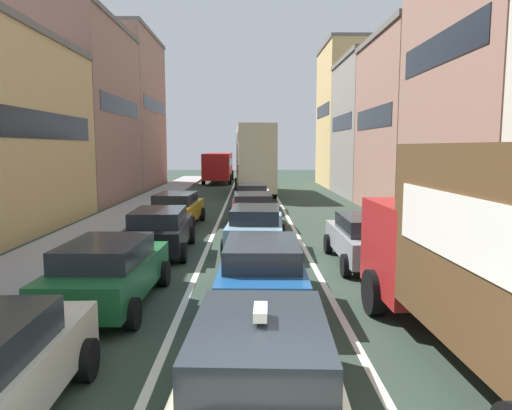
{
  "coord_description": "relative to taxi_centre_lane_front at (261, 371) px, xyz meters",
  "views": [
    {
      "loc": [
        -0.2,
        -3.69,
        3.53
      ],
      "look_at": [
        0.0,
        12.0,
        1.6
      ],
      "focal_mm": 33.22,
      "sensor_mm": 36.0,
      "label": 1
    }
  ],
  "objects": [
    {
      "name": "sidewalk_left",
      "position": [
        -6.63,
        18.18,
        -0.73
      ],
      "size": [
        2.6,
        64.0,
        0.14
      ],
      "primitive_type": "cube",
      "color": "#9B9B9B",
      "rests_on": "ground"
    },
    {
      "name": "lane_stripe_left",
      "position": [
        -1.63,
        18.18,
        -0.79
      ],
      "size": [
        0.16,
        60.0,
        0.01
      ],
      "primitive_type": "cube",
      "color": "silver",
      "rests_on": "ground"
    },
    {
      "name": "lane_stripe_right",
      "position": [
        1.77,
        18.18,
        -0.79
      ],
      "size": [
        0.16,
        60.0,
        0.01
      ],
      "primitive_type": "cube",
      "color": "silver",
      "rests_on": "ground"
    },
    {
      "name": "building_row_left",
      "position": [
        -11.92,
        21.58,
        4.79
      ],
      "size": [
        7.2,
        43.9,
        13.21
      ],
      "rotation": [
        0.0,
        0.0,
        1.57
      ],
      "color": "#936B5B",
      "rests_on": "ground"
    },
    {
      "name": "building_row_right",
      "position": [
        9.97,
        19.44,
        5.16
      ],
      "size": [
        7.2,
        43.9,
        13.57
      ],
      "rotation": [
        0.0,
        0.0,
        -1.57
      ],
      "color": "tan",
      "rests_on": "ground"
    },
    {
      "name": "taxi_centre_lane_front",
      "position": [
        0.0,
        0.0,
        0.0
      ],
      "size": [
        2.22,
        4.38,
        1.66
      ],
      "rotation": [
        0.0,
        0.0,
        1.53
      ],
      "color": "beige",
      "rests_on": "ground"
    },
    {
      "name": "sedan_centre_lane_second",
      "position": [
        0.14,
        4.77,
        -0.0
      ],
      "size": [
        2.15,
        4.35,
        1.49
      ],
      "rotation": [
        0.0,
        0.0,
        1.54
      ],
      "color": "#194C8C",
      "rests_on": "ground"
    },
    {
      "name": "wagon_left_lane_second",
      "position": [
        -3.28,
        4.78,
        -0.0
      ],
      "size": [
        2.16,
        4.35,
        1.49
      ],
      "rotation": [
        0.0,
        0.0,
        1.54
      ],
      "color": "#19592D",
      "rests_on": "ground"
    },
    {
      "name": "hatchback_centre_lane_third",
      "position": [
        0.08,
        10.63,
        -0.0
      ],
      "size": [
        2.27,
        4.4,
        1.49
      ],
      "rotation": [
        0.0,
        0.0,
        1.51
      ],
      "color": "#759EB7",
      "rests_on": "ground"
    },
    {
      "name": "sedan_left_lane_third",
      "position": [
        -3.14,
        10.05,
        -0.0
      ],
      "size": [
        2.16,
        4.35,
        1.49
      ],
      "rotation": [
        0.0,
        0.0,
        1.6
      ],
      "color": "black",
      "rests_on": "ground"
    },
    {
      "name": "coupe_centre_lane_fourth",
      "position": [
        -0.02,
        15.38,
        -0.0
      ],
      "size": [
        2.21,
        4.37,
        1.49
      ],
      "rotation": [
        0.0,
        0.0,
        1.61
      ],
      "color": "#A51E1E",
      "rests_on": "ground"
    },
    {
      "name": "sedan_left_lane_fourth",
      "position": [
        -3.42,
        15.56,
        -0.0
      ],
      "size": [
        2.26,
        4.4,
        1.49
      ],
      "rotation": [
        0.0,
        0.0,
        1.51
      ],
      "color": "#B29319",
      "rests_on": "ground"
    },
    {
      "name": "sedan_centre_lane_fifth",
      "position": [
        0.02,
        20.76,
        -0.0
      ],
      "size": [
        2.22,
        4.38,
        1.49
      ],
      "rotation": [
        0.0,
        0.0,
        1.53
      ],
      "color": "silver",
      "rests_on": "ground"
    },
    {
      "name": "sedan_right_lane_behind_truck",
      "position": [
        3.4,
        8.45,
        -0.0
      ],
      "size": [
        2.06,
        4.3,
        1.49
      ],
      "rotation": [
        0.0,
        0.0,
        1.57
      ],
      "color": "gray",
      "rests_on": "ground"
    },
    {
      "name": "bus_mid_queue_primary",
      "position": [
        0.18,
        29.95,
        2.03
      ],
      "size": [
        3.12,
        10.59,
        5.06
      ],
      "rotation": [
        0.0,
        0.0,
        1.61
      ],
      "color": "#BFB793",
      "rests_on": "ground"
    },
    {
      "name": "bus_far_queue_secondary",
      "position": [
        -3.28,
        42.25,
        0.96
      ],
      "size": [
        2.87,
        10.52,
        2.9
      ],
      "rotation": [
        0.0,
        0.0,
        1.58
      ],
      "color": "#B21919",
      "rests_on": "ground"
    }
  ]
}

